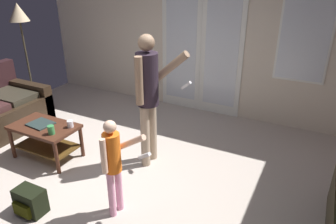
{
  "coord_description": "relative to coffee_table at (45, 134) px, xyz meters",
  "views": [
    {
      "loc": [
        2.09,
        -2.38,
        2.35
      ],
      "look_at": [
        0.79,
        0.16,
        1.04
      ],
      "focal_mm": 33.9,
      "sensor_mm": 36.0,
      "label": 1
    }
  ],
  "objects": [
    {
      "name": "ground_plane",
      "position": [
        1.02,
        -0.16,
        -0.35
      ],
      "size": [
        5.87,
        5.25,
        0.02
      ],
      "primitive_type": "cube",
      "color": "#BDB0A4"
    },
    {
      "name": "wall_back_with_doors",
      "position": [
        1.08,
        2.43,
        0.94
      ],
      "size": [
        5.87,
        0.09,
        2.63
      ],
      "color": "beige",
      "rests_on": "ground_plane"
    },
    {
      "name": "coffee_table",
      "position": [
        0.0,
        0.0,
        0.0
      ],
      "size": [
        0.87,
        0.52,
        0.47
      ],
      "color": "#472518",
      "rests_on": "ground_plane"
    },
    {
      "name": "person_adult",
      "position": [
        1.28,
        0.53,
        0.66
      ],
      "size": [
        0.62,
        0.45,
        1.67
      ],
      "color": "tan",
      "rests_on": "ground_plane"
    },
    {
      "name": "person_child",
      "position": [
        1.46,
        -0.46,
        0.3
      ],
      "size": [
        0.46,
        0.29,
        1.07
      ],
      "color": "pink",
      "rests_on": "ground_plane"
    },
    {
      "name": "floor_lamp",
      "position": [
        -1.64,
        1.24,
        1.22
      ],
      "size": [
        0.34,
        0.34,
        1.81
      ],
      "color": "#2E3528",
      "rests_on": "ground_plane"
    },
    {
      "name": "backpack",
      "position": [
        0.65,
        -0.87,
        -0.2
      ],
      "size": [
        0.31,
        0.23,
        0.28
      ],
      "color": "black",
      "rests_on": "ground_plane"
    },
    {
      "name": "laptop_closed",
      "position": [
        -0.06,
        0.01,
        0.14
      ],
      "size": [
        0.33,
        0.29,
        0.02
      ],
      "primitive_type": "cube",
      "rotation": [
        0.0,
        0.0,
        -0.1
      ],
      "color": "#2A3937",
      "rests_on": "coffee_table"
    },
    {
      "name": "cup_near_edge",
      "position": [
        0.26,
        -0.12,
        0.19
      ],
      "size": [
        0.08,
        0.08,
        0.11
      ],
      "primitive_type": "cylinder",
      "color": "#398A49",
      "rests_on": "coffee_table"
    },
    {
      "name": "cup_by_laptop",
      "position": [
        0.34,
        0.13,
        0.18
      ],
      "size": [
        0.08,
        0.08,
        0.09
      ],
      "primitive_type": "cylinder",
      "color": "white",
      "rests_on": "coffee_table"
    }
  ]
}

